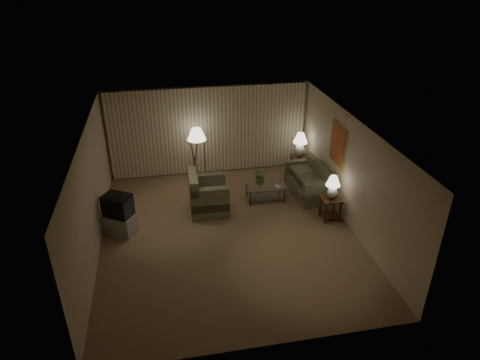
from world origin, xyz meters
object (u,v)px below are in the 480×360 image
tv_cabinet (120,224)px  ottoman (210,192)px  vase (260,184)px  coffee_table (265,191)px  table_lamp_far (300,143)px  floor_lamp (198,154)px  crt_tv (118,205)px  side_table_far (299,162)px  side_table_near (331,205)px  armchair (209,196)px  table_lamp_near (333,185)px  sofa (307,182)px

tv_cabinet → ottoman: size_ratio=1.34×
vase → coffee_table: bearing=0.0°
table_lamp_far → floor_lamp: floor_lamp is taller
crt_tv → floor_lamp: bearing=80.3°
coffee_table → vase: 0.26m
side_table_far → tv_cabinet: size_ratio=0.71×
side_table_near → vase: size_ratio=4.07×
armchair → table_lamp_near: (2.98, -0.98, 0.53)m
floor_lamp → crt_tv: bearing=-132.0°
sofa → side_table_near: bearing=3.5°
armchair → crt_tv: 2.33m
sofa → table_lamp_near: (0.15, -1.35, 0.61)m
tv_cabinet → crt_tv: size_ratio=1.10×
table_lamp_near → ottoman: bearing=151.4°
coffee_table → crt_tv: (-3.82, -0.90, 0.49)m
side_table_far → coffee_table: size_ratio=0.55×
table_lamp_near → crt_tv: bearing=176.1°
floor_lamp → vase: size_ratio=11.26×
side_table_far → table_lamp_far: bearing=90.0°
table_lamp_near → floor_lamp: 4.10m
table_lamp_near → table_lamp_far: size_ratio=0.83×
table_lamp_far → tv_cabinet: 5.72m
coffee_table → tv_cabinet: size_ratio=1.30×
sofa → floor_lamp: bearing=-118.0°
side_table_near → coffee_table: side_table_near is taller
armchair → coffee_table: size_ratio=0.98×
floor_lamp → vase: 2.16m
tv_cabinet → crt_tv: 0.52m
coffee_table → table_lamp_near: bearing=-42.2°
ottoman → table_lamp_near: bearing=-28.6°
table_lamp_near → coffee_table: size_ratio=0.57×
tv_cabinet → floor_lamp: 3.25m
side_table_near → ottoman: size_ratio=0.95×
table_lamp_far → vase: bearing=-138.6°
tv_cabinet → vase: 3.79m
side_table_near → coffee_table: size_ratio=0.55×
table_lamp_far → floor_lamp: bearing=177.7°
armchair → tv_cabinet: (-2.22, -0.62, -0.18)m
table_lamp_near → tv_cabinet: 5.26m
coffee_table → table_lamp_far: bearing=44.4°
side_table_near → ottoman: 3.27m
armchair → floor_lamp: (-0.09, 1.74, 0.44)m
crt_tv → side_table_far: bearing=55.6°
floor_lamp → vase: floor_lamp is taller
sofa → table_lamp_far: table_lamp_far is taller
floor_lamp → vase: (1.54, -1.47, -0.38)m
table_lamp_far → tv_cabinet: (-5.20, -2.25, -0.79)m
side_table_near → floor_lamp: floor_lamp is taller
coffee_table → ottoman: size_ratio=1.74×
coffee_table → ottoman: (-1.49, 0.32, -0.07)m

